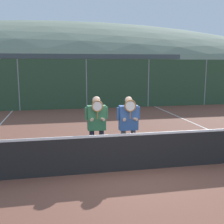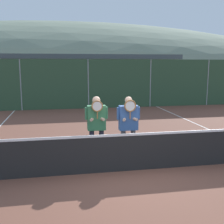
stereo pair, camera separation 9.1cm
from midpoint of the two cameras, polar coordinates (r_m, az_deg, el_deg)
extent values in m
plane|color=brown|center=(7.05, 4.11, -11.77)|extent=(120.00, 120.00, 0.00)
ellipsoid|color=slate|center=(65.86, -9.22, 7.44)|extent=(114.27, 63.48, 22.22)
cube|color=beige|center=(23.86, -8.65, 7.01)|extent=(17.13, 5.00, 2.93)
cube|color=#4C4C51|center=(23.84, -8.75, 10.96)|extent=(17.63, 5.50, 0.36)
cylinder|color=gray|center=(16.38, -17.90, 5.24)|extent=(0.06, 0.06, 2.83)
cylinder|color=gray|center=(16.33, -4.68, 5.67)|extent=(0.06, 0.06, 2.83)
cylinder|color=gray|center=(17.13, 7.96, 5.80)|extent=(0.06, 0.06, 2.83)
cylinder|color=gray|center=(18.67, 19.00, 5.68)|extent=(0.06, 0.06, 2.83)
cube|color=#2D4C33|center=(16.33, -4.68, 5.67)|extent=(22.51, 0.02, 2.83)
cube|color=black|center=(6.90, 4.16, -8.35)|extent=(10.97, 0.02, 0.89)
cube|color=white|center=(6.77, 4.21, -4.60)|extent=(10.97, 0.03, 0.06)
cube|color=white|center=(11.31, 20.89, -4.06)|extent=(0.05, 16.00, 0.01)
cylinder|color=#232838|center=(7.63, -3.77, -6.74)|extent=(0.13, 0.13, 0.84)
cylinder|color=#232838|center=(7.67, -1.80, -6.65)|extent=(0.13, 0.13, 0.84)
cube|color=#337047|center=(7.47, -2.83, -1.18)|extent=(0.48, 0.22, 0.66)
sphere|color=tan|center=(7.39, -2.86, 2.38)|extent=(0.21, 0.21, 0.21)
cylinder|color=#337047|center=(7.42, -4.87, -0.27)|extent=(0.08, 0.08, 0.32)
cylinder|color=#337047|center=(7.49, -0.82, -0.14)|extent=(0.08, 0.08, 0.32)
cylinder|color=tan|center=(7.37, -3.66, -1.45)|extent=(0.16, 0.27, 0.08)
cylinder|color=tan|center=(7.40, -1.81, -1.38)|extent=(0.16, 0.27, 0.08)
cylinder|color=#936033|center=(7.27, -2.64, -0.62)|extent=(0.03, 0.03, 0.20)
torus|color=#936033|center=(7.24, -2.66, 1.20)|extent=(0.30, 0.03, 0.30)
cylinder|color=silver|center=(7.24, -2.66, 1.20)|extent=(0.25, 0.00, 0.25)
cylinder|color=#56565B|center=(7.65, 2.63, -6.71)|extent=(0.13, 0.13, 0.83)
cylinder|color=#56565B|center=(7.71, 4.63, -6.59)|extent=(0.13, 0.13, 0.83)
cube|color=#335693|center=(7.50, 3.70, -1.19)|extent=(0.50, 0.22, 0.66)
sphere|color=tan|center=(7.43, 3.74, 2.41)|extent=(0.19, 0.19, 0.19)
cylinder|color=#335693|center=(7.42, 1.65, -0.29)|extent=(0.08, 0.08, 0.32)
cylinder|color=#335693|center=(7.55, 5.73, -0.16)|extent=(0.08, 0.08, 0.32)
cylinder|color=tan|center=(7.39, 2.93, -1.45)|extent=(0.16, 0.27, 0.08)
cylinder|color=tan|center=(7.45, 4.80, -1.38)|extent=(0.16, 0.27, 0.08)
cylinder|color=#936033|center=(7.31, 4.05, -0.63)|extent=(0.03, 0.03, 0.20)
torus|color=#936033|center=(7.27, 4.08, 1.25)|extent=(0.32, 0.03, 0.32)
cylinder|color=silver|center=(7.27, 4.08, 1.25)|extent=(0.26, 0.00, 0.26)
cylinder|color=black|center=(18.36, -20.19, 2.05)|extent=(0.60, 0.16, 0.60)
cylinder|color=black|center=(20.23, -19.31, 2.77)|extent=(0.60, 0.16, 0.60)
cube|color=#285638|center=(19.20, -9.17, 4.00)|extent=(4.61, 1.80, 0.77)
cube|color=#2D3842|center=(19.14, -9.23, 6.07)|extent=(2.54, 1.66, 0.63)
cylinder|color=black|center=(18.42, -4.39, 2.65)|extent=(0.60, 0.16, 0.60)
cylinder|color=black|center=(20.24, -4.96, 3.29)|extent=(0.60, 0.16, 0.60)
cylinder|color=black|center=(18.35, -13.74, 2.37)|extent=(0.60, 0.16, 0.60)
cylinder|color=black|center=(20.17, -13.48, 3.03)|extent=(0.60, 0.16, 0.60)
cube|color=silver|center=(19.77, 5.30, 4.38)|extent=(4.32, 1.71, 0.86)
cube|color=#2D3842|center=(19.71, 5.34, 6.63)|extent=(2.38, 1.58, 0.70)
cylinder|color=black|center=(19.42, 9.99, 2.90)|extent=(0.60, 0.16, 0.60)
cylinder|color=black|center=(21.06, 8.32, 3.47)|extent=(0.60, 0.16, 0.60)
cylinder|color=black|center=(18.63, 1.85, 2.75)|extent=(0.60, 0.16, 0.60)
cylinder|color=black|center=(20.33, 0.79, 3.35)|extent=(0.60, 0.16, 0.60)
cube|color=#285638|center=(22.09, 17.27, 4.44)|extent=(4.55, 1.78, 0.77)
cube|color=#2D3842|center=(22.04, 17.37, 6.26)|extent=(2.51, 1.64, 0.63)
cylinder|color=black|center=(22.08, 21.73, 3.17)|extent=(0.60, 0.16, 0.60)
cylinder|color=black|center=(23.63, 19.38, 3.70)|extent=(0.60, 0.16, 0.60)
cylinder|color=black|center=(20.65, 14.75, 3.13)|extent=(0.60, 0.16, 0.60)
cylinder|color=black|center=(22.30, 12.76, 3.68)|extent=(0.60, 0.16, 0.60)
camera|label=1|loc=(0.05, -89.66, 0.06)|focal=45.00mm
camera|label=2|loc=(0.05, 90.34, -0.06)|focal=45.00mm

